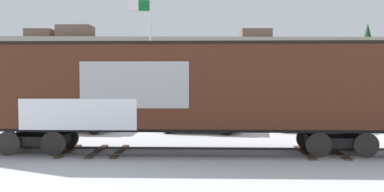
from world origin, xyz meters
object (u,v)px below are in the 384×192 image
at_px(freight_car, 186,88).
at_px(parked_car_red, 309,116).
at_px(parked_car_silver, 70,116).
at_px(parked_car_green, 198,117).
at_px(flagpole, 146,42).

height_order(freight_car, parked_car_red, freight_car).
bearing_deg(parked_car_red, parked_car_silver, -178.64).
bearing_deg(freight_car, parked_car_green, 82.96).
bearing_deg(parked_car_silver, parked_car_red, 1.36).
height_order(parked_car_green, parked_car_red, parked_car_green).
bearing_deg(parked_car_silver, parked_car_green, -2.33).
xyz_separation_m(parked_car_silver, parked_car_red, (12.99, 0.31, -0.01)).
height_order(freight_car, parked_car_silver, freight_car).
distance_m(parked_car_silver, parked_car_red, 13.00).
xyz_separation_m(flagpole, parked_car_silver, (-3.64, -4.73, -4.39)).
bearing_deg(parked_car_red, flagpole, 154.71).
xyz_separation_m(flagpole, parked_car_red, (9.36, -4.42, -4.40)).
xyz_separation_m(freight_car, parked_car_silver, (-6.18, 5.75, -1.69)).
bearing_deg(parked_car_green, freight_car, -97.04).
relative_size(parked_car_silver, parked_car_red, 1.04).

